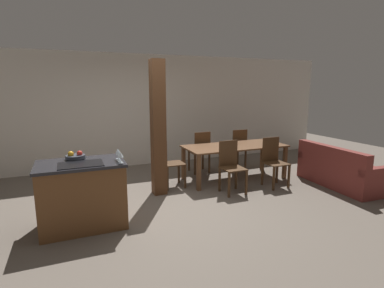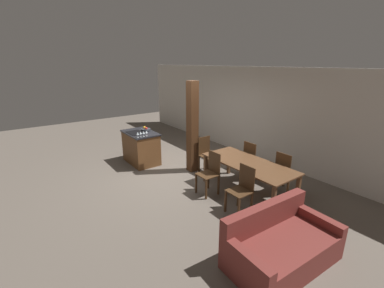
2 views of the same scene
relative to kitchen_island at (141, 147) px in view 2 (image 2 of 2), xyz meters
name	(u,v)px [view 2 (image 2 of 2)]	position (x,y,z in m)	size (l,w,h in m)	color
ground_plane	(173,174)	(1.24, 0.29, -0.46)	(16.00, 16.00, 0.00)	#665B51
wall_back	(248,112)	(1.24, 3.08, 0.89)	(11.20, 0.08, 2.70)	silver
kitchen_island	(141,147)	(0.00, 0.00, 0.00)	(1.14, 0.74, 0.93)	brown
fruit_bowl	(146,129)	(-0.05, 0.21, 0.50)	(0.27, 0.27, 0.11)	#383D47
wine_glass_near	(138,134)	(0.50, -0.30, 0.57)	(0.07, 0.07, 0.15)	silver
wine_glass_middle	(141,133)	(0.50, -0.21, 0.57)	(0.07, 0.07, 0.15)	silver
wine_glass_far	(143,133)	(0.50, -0.13, 0.57)	(0.07, 0.07, 0.15)	silver
wine_glass_end	(146,132)	(0.50, -0.04, 0.57)	(0.07, 0.07, 0.15)	silver
dining_table	(248,166)	(3.07, 1.12, 0.18)	(2.12, 0.92, 0.72)	brown
dining_chair_near_left	(210,172)	(2.59, 0.43, 0.04)	(0.40, 0.40, 0.95)	#472D19
dining_chair_near_right	(242,189)	(3.55, 0.43, 0.04)	(0.40, 0.40, 0.95)	#472D19
dining_chair_far_left	(252,159)	(2.59, 1.81, 0.04)	(0.40, 0.40, 0.95)	#472D19
dining_chair_far_right	(285,171)	(3.55, 1.81, 0.04)	(0.40, 0.40, 0.95)	#472D19
dining_chair_head_end	(207,154)	(1.63, 1.12, 0.04)	(0.40, 0.40, 0.95)	#472D19
couch	(281,246)	(4.82, -0.08, -0.19)	(0.98, 1.72, 0.80)	maroon
timber_post	(192,128)	(1.35, 0.86, 0.73)	(0.23, 0.23, 2.39)	#4C2D19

